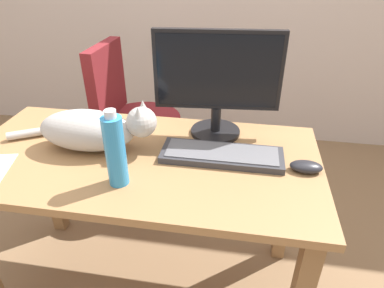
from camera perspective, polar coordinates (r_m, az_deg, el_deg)
ground_plane at (r=1.75m, az=-6.79°, el=-21.88°), size 8.00×8.00×0.00m
desk at (r=1.32m, az=-8.38°, el=-6.06°), size 1.31×0.65×0.71m
office_chair at (r=2.01m, az=-9.57°, el=1.32°), size 0.48×0.48×0.93m
monitor at (r=1.30m, az=4.30°, el=10.60°), size 0.48×0.20×0.42m
keyboard at (r=1.23m, az=5.04°, el=-1.80°), size 0.44×0.15×0.03m
cat at (r=1.30m, az=-16.39°, el=2.43°), size 0.61×0.19×0.20m
computer_mouse at (r=1.22m, az=18.65°, el=-3.51°), size 0.11×0.06×0.04m
water_bottle at (r=1.07m, az=-12.81°, el=-1.12°), size 0.06×0.06×0.26m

